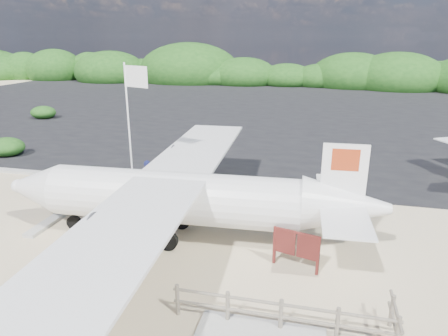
% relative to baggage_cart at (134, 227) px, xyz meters
% --- Properties ---
extents(ground, '(160.00, 160.00, 0.00)m').
position_rel_baggage_cart_xyz_m(ground, '(0.75, 0.04, 0.00)').
color(ground, beige).
extents(asphalt_apron, '(90.00, 50.00, 0.04)m').
position_rel_baggage_cart_xyz_m(asphalt_apron, '(0.75, 30.04, 0.00)').
color(asphalt_apron, '#B2B2B2').
rests_on(asphalt_apron, ground).
extents(vegetation_band, '(124.00, 8.00, 4.40)m').
position_rel_baggage_cart_xyz_m(vegetation_band, '(0.75, 55.04, 0.00)').
color(vegetation_band, '#B2B2B2').
rests_on(vegetation_band, ground).
extents(fence, '(6.40, 2.00, 1.10)m').
position_rel_baggage_cart_xyz_m(fence, '(6.75, -4.96, 0.00)').
color(fence, '#B2B2B2').
rests_on(fence, ground).
extents(baggage_cart, '(3.44, 2.65, 1.52)m').
position_rel_baggage_cart_xyz_m(baggage_cart, '(0.00, 0.00, 0.00)').
color(baggage_cart, '#0D3CCB').
rests_on(baggage_cart, ground).
extents(flagpole, '(1.46, 1.02, 6.74)m').
position_rel_baggage_cart_xyz_m(flagpole, '(-0.83, 1.84, 0.00)').
color(flagpole, white).
rests_on(flagpole, ground).
extents(signboard, '(1.77, 0.64, 1.47)m').
position_rel_baggage_cart_xyz_m(signboard, '(6.94, -1.71, 0.00)').
color(signboard, maroon).
rests_on(signboard, ground).
extents(crew_a, '(0.72, 0.48, 1.92)m').
position_rel_baggage_cart_xyz_m(crew_a, '(-0.79, 3.39, 0.96)').
color(crew_a, '#121644').
rests_on(crew_a, ground).
extents(crew_b, '(0.84, 0.68, 1.62)m').
position_rel_baggage_cart_xyz_m(crew_b, '(0.84, 2.31, 0.81)').
color(crew_b, '#121644').
rests_on(crew_b, ground).
extents(crew_c, '(0.97, 0.66, 1.54)m').
position_rel_baggage_cart_xyz_m(crew_c, '(0.45, 4.28, 0.77)').
color(crew_c, '#121644').
rests_on(crew_c, ground).
extents(aircraft_large, '(18.90, 18.90, 5.42)m').
position_rel_baggage_cart_xyz_m(aircraft_large, '(14.99, 28.01, 0.00)').
color(aircraft_large, '#B2B2B2').
rests_on(aircraft_large, ground).
extents(aircraft_small, '(10.28, 10.28, 2.72)m').
position_rel_baggage_cart_xyz_m(aircraft_small, '(-7.23, 36.07, 0.00)').
color(aircraft_small, '#B2B2B2').
rests_on(aircraft_small, ground).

